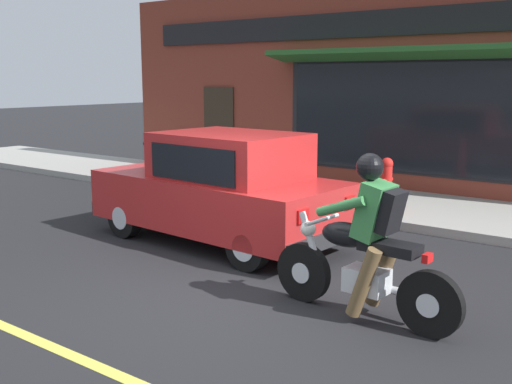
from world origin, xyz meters
TOP-DOWN VIEW (x-y plane):
  - ground_plane at (0.00, 0.00)m, footprint 80.00×80.00m
  - sidewalk_curb at (5.12, 3.00)m, footprint 2.60×22.00m
  - storefront_building at (6.65, 2.22)m, footprint 1.25×11.66m
  - motorcycle_with_rider at (0.41, -1.34)m, footprint 0.59×2.02m
  - car_hatchback at (1.70, 1.53)m, footprint 1.90×3.89m
  - fire_hydrant at (4.48, 0.27)m, footprint 0.36×0.24m

SIDE VIEW (x-z plane):
  - ground_plane at x=0.00m, z-range 0.00..0.00m
  - sidewalk_curb at x=5.12m, z-range 0.00..0.14m
  - fire_hydrant at x=4.48m, z-range 0.13..1.01m
  - motorcycle_with_rider at x=0.41m, z-range -0.13..1.49m
  - car_hatchback at x=1.70m, z-range -0.02..1.55m
  - storefront_building at x=6.65m, z-range 0.01..4.21m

